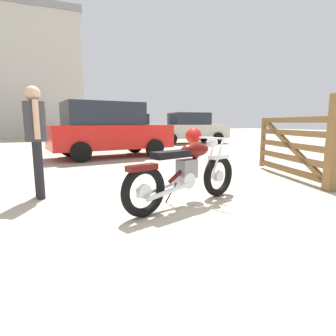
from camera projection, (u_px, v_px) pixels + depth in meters
name	position (u px, v px, depth m)	size (l,w,h in m)	color
ground_plane	(177.00, 211.00, 3.55)	(80.00, 80.00, 0.00)	tan
vintage_motorcycle	(187.00, 170.00, 3.81)	(2.04, 0.85, 1.07)	black
timber_gate	(299.00, 145.00, 5.41)	(0.94, 2.45, 1.60)	brown
bystander	(36.00, 131.00, 4.04)	(0.30, 0.46, 1.66)	black
red_hatchback_near	(108.00, 129.00, 9.03)	(4.00, 2.03, 1.78)	black
silver_sedan_mid	(189.00, 128.00, 15.17)	(4.40, 2.35, 1.67)	black
blue_hatchback_right	(129.00, 128.00, 16.81)	(4.42, 2.41, 1.67)	black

